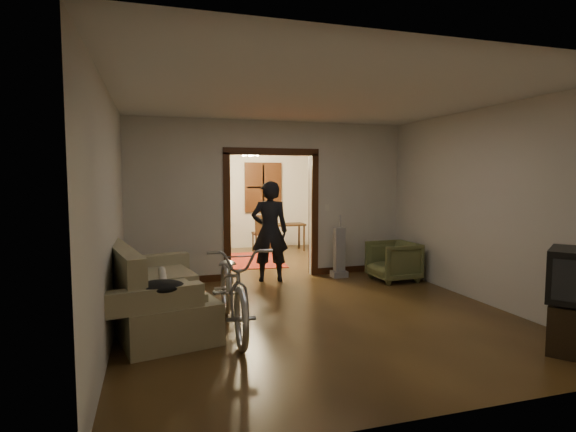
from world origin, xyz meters
name	(u,v)px	position (x,y,z in m)	size (l,w,h in m)	color
floor	(283,286)	(0.00, 0.00, 0.00)	(5.00, 8.50, 0.01)	#372411
ceiling	(283,116)	(0.00, 0.00, 2.80)	(5.00, 8.50, 0.01)	white
wall_back	(236,193)	(0.00, 4.25, 1.40)	(5.00, 0.02, 2.80)	beige
wall_left	(120,205)	(-2.50, 0.00, 1.40)	(0.02, 8.50, 2.80)	beige
wall_right	(416,200)	(2.50, 0.00, 1.40)	(0.02, 8.50, 2.80)	beige
partition_wall	(271,200)	(0.00, 0.75, 1.40)	(5.00, 0.14, 2.80)	beige
door_casing	(271,217)	(0.00, 0.75, 1.10)	(1.74, 0.20, 2.32)	#371B0C
far_window	(263,187)	(0.70, 4.21, 1.55)	(0.98, 0.06, 1.28)	black
chandelier	(250,152)	(0.00, 2.50, 2.35)	(0.24, 0.24, 0.24)	#FFE0A5
light_switch	(327,208)	(1.05, 0.68, 1.25)	(0.08, 0.01, 0.12)	silver
sofa	(155,284)	(-2.04, -1.39, 0.50)	(0.98, 2.18, 1.00)	#797551
rolled_paper	(163,276)	(-1.94, -1.09, 0.53)	(0.10, 0.10, 0.81)	beige
jacket	(160,287)	(-1.99, -2.30, 0.68)	(0.50, 0.38, 0.15)	black
bicycle	(234,286)	(-1.15, -1.88, 0.53)	(0.70, 2.00, 1.05)	silver
armchair	(393,261)	(1.97, -0.15, 0.34)	(0.74, 0.76, 0.69)	#555C34
vacuum	(339,252)	(1.18, 0.38, 0.45)	(0.28, 0.22, 0.90)	gray
person	(270,231)	(-0.10, 0.46, 0.87)	(0.64, 0.42, 1.75)	black
oriental_rug	(247,260)	(-0.09, 2.45, 0.01)	(1.47, 1.94, 0.01)	maroon
locker	(187,218)	(-1.27, 3.80, 0.85)	(0.85, 0.47, 1.70)	#2C3721
globe	(186,172)	(-1.27, 3.80, 1.94)	(0.26, 0.26, 0.26)	#1E5972
desk	(286,237)	(1.11, 3.50, 0.33)	(0.88, 0.50, 0.65)	black
desk_chair	(262,233)	(0.46, 3.43, 0.46)	(0.41, 0.41, 0.92)	black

